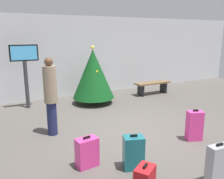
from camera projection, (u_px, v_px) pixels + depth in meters
ground_plane at (136, 132)px, 5.72m from camera, size 16.00×16.00×0.00m
back_wall at (77, 56)px, 8.92m from camera, size 16.00×0.20×2.96m
holiday_tree at (93, 74)px, 7.89m from camera, size 1.39×1.39×1.94m
flight_info_kiosk at (25, 65)px, 7.28m from camera, size 0.84×0.13×2.00m
waiting_bench at (153, 85)px, 9.22m from camera, size 1.46×0.44×0.48m
traveller_0 at (51, 95)px, 5.38m from camera, size 0.42×0.42×1.82m
suitcase_1 at (87, 152)px, 4.19m from camera, size 0.41×0.27×0.57m
suitcase_2 at (194, 126)px, 5.23m from camera, size 0.38×0.31×0.71m
suitcase_3 at (217, 165)px, 3.67m from camera, size 0.36×0.20×0.70m
suitcase_4 at (133, 152)px, 4.13m from camera, size 0.41×0.35×0.64m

